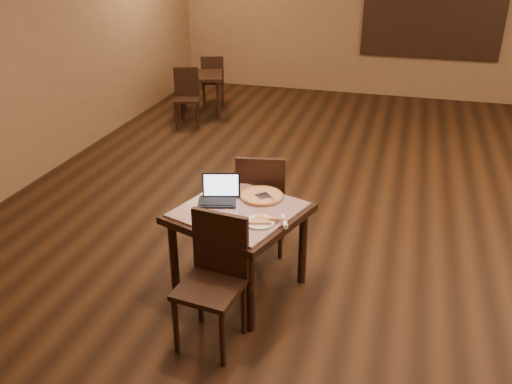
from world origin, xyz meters
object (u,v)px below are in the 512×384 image
(chair_main_near, at_px, (215,273))
(other_table_b, at_px, (200,81))
(chair_main_far, at_px, (261,198))
(laptop, at_px, (219,194))
(pizza_pan, at_px, (262,197))
(other_table_b_chair_near, at_px, (187,93))
(other_table_b_chair_far, at_px, (213,78))
(tiled_table, at_px, (239,220))

(chair_main_near, bearing_deg, other_table_b, 118.94)
(chair_main_far, bearing_deg, chair_main_near, 79.54)
(laptop, distance_m, other_table_b, 4.74)
(chair_main_near, distance_m, pizza_pan, 0.89)
(other_table_b, bearing_deg, other_table_b_chair_near, -112.48)
(laptop, height_order, other_table_b_chair_far, laptop)
(tiled_table, height_order, chair_main_far, chair_main_far)
(chair_main_far, distance_m, other_table_b, 4.36)
(tiled_table, height_order, laptop, laptop)
(chair_main_near, height_order, other_table_b_chair_far, chair_main_near)
(other_table_b_chair_far, bearing_deg, other_table_b, 67.52)
(laptop, bearing_deg, other_table_b_chair_near, 100.30)
(chair_main_far, height_order, other_table_b_chair_near, chair_main_far)
(tiled_table, distance_m, other_table_b_chair_far, 5.36)
(laptop, relative_size, other_table_b_chair_near, 0.41)
(laptop, relative_size, other_table_b, 0.39)
(other_table_b, relative_size, other_table_b_chair_near, 1.05)
(chair_main_near, bearing_deg, tiled_table, 97.46)
(other_table_b_chair_near, bearing_deg, chair_main_near, -84.70)
(chair_main_far, distance_m, pizza_pan, 0.44)
(laptop, height_order, other_table_b, laptop)
(chair_main_far, height_order, pizza_pan, chair_main_far)
(tiled_table, relative_size, other_table_b_chair_far, 1.34)
(chair_main_near, distance_m, chair_main_far, 1.23)
(pizza_pan, bearing_deg, other_table_b, 117.57)
(other_table_b, bearing_deg, chair_main_near, -87.21)
(other_table_b, bearing_deg, chair_main_far, -80.98)
(chair_main_near, relative_size, pizza_pan, 2.61)
(tiled_table, height_order, other_table_b, tiled_table)
(tiled_table, bearing_deg, other_table_b_chair_far, 131.27)
(laptop, bearing_deg, chair_main_near, -89.67)
(laptop, bearing_deg, chair_main_far, 51.21)
(chair_main_near, bearing_deg, other_table_b_chair_far, 116.82)
(laptop, distance_m, other_table_b_chair_near, 4.29)
(tiled_table, xyz_separation_m, other_table_b_chair_far, (-2.05, 4.96, -0.17))
(pizza_pan, xyz_separation_m, other_table_b_chair_far, (-2.17, 4.72, -0.27))
(chair_main_near, xyz_separation_m, other_table_b_chair_near, (-2.11, 4.54, -0.06))
(other_table_b, distance_m, other_table_b_chair_far, 0.52)
(pizza_pan, height_order, other_table_b_chair_near, other_table_b_chair_near)
(laptop, bearing_deg, other_table_b_chair_far, 94.76)
(chair_main_far, bearing_deg, other_table_b_chair_far, -74.77)
(tiled_table, relative_size, pizza_pan, 3.08)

